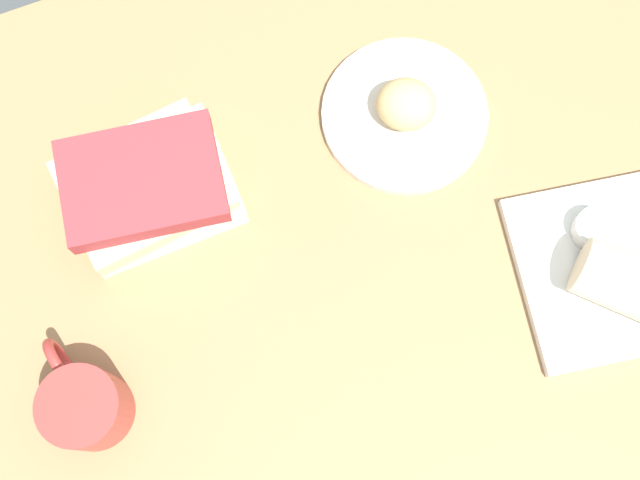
{
  "coord_description": "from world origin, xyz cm",
  "views": [
    {
      "loc": [
        -20.24,
        -23.93,
        102.45
      ],
      "look_at": [
        -10.62,
        0.38,
        7.0
      ],
      "focal_mm": 47.37,
      "sensor_mm": 36.0,
      "label": 1
    }
  ],
  "objects_px": {
    "round_plate": "(405,115)",
    "book_stack": "(148,186)",
    "scone_pastry": "(406,104)",
    "square_plate": "(610,269)",
    "coffee_mug": "(85,406)",
    "sauce_cup": "(594,229)"
  },
  "relations": [
    {
      "from": "round_plate",
      "to": "book_stack",
      "type": "bearing_deg",
      "value": 177.48
    },
    {
      "from": "scone_pastry",
      "to": "square_plate",
      "type": "bearing_deg",
      "value": -60.8
    },
    {
      "from": "scone_pastry",
      "to": "coffee_mug",
      "type": "bearing_deg",
      "value": -156.91
    },
    {
      "from": "sauce_cup",
      "to": "square_plate",
      "type": "bearing_deg",
      "value": -84.51
    },
    {
      "from": "square_plate",
      "to": "sauce_cup",
      "type": "distance_m",
      "value": 0.05
    },
    {
      "from": "sauce_cup",
      "to": "round_plate",
      "type": "bearing_deg",
      "value": 122.9
    },
    {
      "from": "round_plate",
      "to": "sauce_cup",
      "type": "distance_m",
      "value": 0.27
    },
    {
      "from": "square_plate",
      "to": "coffee_mug",
      "type": "height_order",
      "value": "coffee_mug"
    },
    {
      "from": "scone_pastry",
      "to": "square_plate",
      "type": "height_order",
      "value": "scone_pastry"
    },
    {
      "from": "sauce_cup",
      "to": "coffee_mug",
      "type": "bearing_deg",
      "value": 177.9
    },
    {
      "from": "round_plate",
      "to": "scone_pastry",
      "type": "relative_size",
      "value": 2.83
    },
    {
      "from": "square_plate",
      "to": "round_plate",
      "type": "bearing_deg",
      "value": 118.77
    },
    {
      "from": "round_plate",
      "to": "square_plate",
      "type": "relative_size",
      "value": 0.97
    },
    {
      "from": "round_plate",
      "to": "square_plate",
      "type": "xyz_separation_m",
      "value": [
        0.15,
        -0.27,
        0.0
      ]
    },
    {
      "from": "book_stack",
      "to": "coffee_mug",
      "type": "relative_size",
      "value": 1.46
    },
    {
      "from": "book_stack",
      "to": "coffee_mug",
      "type": "distance_m",
      "value": 0.26
    },
    {
      "from": "scone_pastry",
      "to": "square_plate",
      "type": "xyz_separation_m",
      "value": [
        0.15,
        -0.27,
        -0.04
      ]
    },
    {
      "from": "square_plate",
      "to": "coffee_mug",
      "type": "xyz_separation_m",
      "value": [
        -0.62,
        0.07,
        0.04
      ]
    },
    {
      "from": "scone_pastry",
      "to": "book_stack",
      "type": "bearing_deg",
      "value": 177.27
    },
    {
      "from": "coffee_mug",
      "to": "sauce_cup",
      "type": "bearing_deg",
      "value": -2.1
    },
    {
      "from": "round_plate",
      "to": "scone_pastry",
      "type": "xyz_separation_m",
      "value": [
        -0.0,
        -0.0,
        0.04
      ]
    },
    {
      "from": "round_plate",
      "to": "square_plate",
      "type": "bearing_deg",
      "value": -61.23
    }
  ]
}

